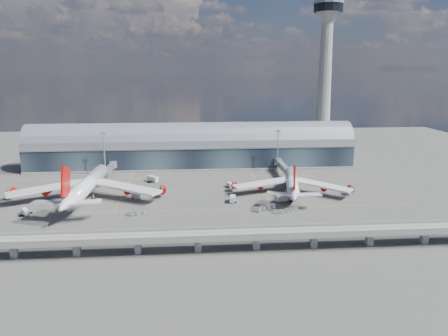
{
  "coord_description": "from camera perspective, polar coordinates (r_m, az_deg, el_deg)",
  "views": [
    {
      "loc": [
        -3.0,
        -193.25,
        60.4
      ],
      "look_at": [
        14.45,
        10.0,
        14.0
      ],
      "focal_mm": 35.0,
      "sensor_mm": 36.0,
      "label": 1
    }
  ],
  "objects": [
    {
      "name": "service_truck_4",
      "position": [
        227.99,
        0.76,
        -2.22
      ],
      "size": [
        3.28,
        4.72,
        2.5
      ],
      "rotation": [
        0.0,
        0.0,
        0.33
      ],
      "color": "beige",
      "rests_on": "ground"
    },
    {
      "name": "ground",
      "position": [
        202.49,
        -3.85,
        -4.57
      ],
      "size": [
        500.0,
        500.0,
        0.0
      ],
      "primitive_type": "plane",
      "color": "#474744",
      "rests_on": "ground"
    },
    {
      "name": "service_truck_0",
      "position": [
        203.3,
        -24.51,
        -5.27
      ],
      "size": [
        5.06,
        6.41,
        2.6
      ],
      "rotation": [
        0.0,
        0.0,
        0.56
      ],
      "color": "beige",
      "rests_on": "ground"
    },
    {
      "name": "service_truck_5",
      "position": [
        241.61,
        -9.28,
        -1.44
      ],
      "size": [
        6.47,
        6.38,
        3.18
      ],
      "rotation": [
        0.0,
        0.0,
        0.8
      ],
      "color": "beige",
      "rests_on": "ground"
    },
    {
      "name": "service_truck_1",
      "position": [
        212.33,
        -11.39,
        -3.6
      ],
      "size": [
        4.68,
        2.48,
        2.65
      ],
      "rotation": [
        0.0,
        0.0,
        1.52
      ],
      "color": "beige",
      "rests_on": "ground"
    },
    {
      "name": "cargo_train_2",
      "position": [
        192.77,
        5.43,
        -5.19
      ],
      "size": [
        10.81,
        7.28,
        1.91
      ],
      "rotation": [
        0.0,
        0.0,
        1.05
      ],
      "color": "gray",
      "rests_on": "ground"
    },
    {
      "name": "cargo_train_0",
      "position": [
        189.31,
        -11.36,
        -5.76
      ],
      "size": [
        7.96,
        4.21,
        1.76
      ],
      "rotation": [
        0.0,
        0.0,
        1.23
      ],
      "color": "gray",
      "rests_on": "ground"
    },
    {
      "name": "cargo_train_1",
      "position": [
        190.66,
        8.13,
        -5.54
      ],
      "size": [
        11.44,
        4.68,
        1.53
      ],
      "rotation": [
        0.0,
        0.0,
        1.28
      ],
      "color": "gray",
      "rests_on": "ground"
    },
    {
      "name": "service_truck_2",
      "position": [
        205.84,
        7.94,
        -3.89
      ],
      "size": [
        9.2,
        5.1,
        3.21
      ],
      "rotation": [
        0.0,
        0.0,
        1.88
      ],
      "color": "beige",
      "rests_on": "ground"
    },
    {
      "name": "guideway",
      "position": [
        148.86,
        -3.45,
        -8.94
      ],
      "size": [
        220.0,
        8.5,
        7.2
      ],
      "color": "gray",
      "rests_on": "ground"
    },
    {
      "name": "jet_bridge_left",
      "position": [
        256.29,
        -14.67,
        -0.05
      ],
      "size": [
        4.4,
        28.0,
        7.25
      ],
      "color": "gray",
      "rests_on": "ground"
    },
    {
      "name": "service_truck_3",
      "position": [
        202.9,
        1.12,
        -4.08
      ],
      "size": [
        3.29,
        6.21,
        2.85
      ],
      "rotation": [
        0.0,
        0.0,
        -0.18
      ],
      "color": "beige",
      "rests_on": "ground"
    },
    {
      "name": "terminal",
      "position": [
        275.65,
        -4.21,
        2.53
      ],
      "size": [
        200.0,
        30.0,
        28.0
      ],
      "color": "#1D2531",
      "rests_on": "ground"
    },
    {
      "name": "floodlight_mast_right",
      "position": [
        258.12,
        7.03,
        2.28
      ],
      "size": [
        3.0,
        0.7,
        25.7
      ],
      "color": "gray",
      "rests_on": "ground"
    },
    {
      "name": "taxi_lines",
      "position": [
        223.69,
        -3.96,
        -2.88
      ],
      "size": [
        200.0,
        80.12,
        0.01
      ],
      "color": "gold",
      "rests_on": "ground"
    },
    {
      "name": "airliner_right",
      "position": [
        217.99,
        8.87,
        -2.0
      ],
      "size": [
        60.29,
        63.1,
        20.15
      ],
      "rotation": [
        0.0,
        0.0,
        -0.21
      ],
      "color": "white",
      "rests_on": "ground"
    },
    {
      "name": "jet_bridge_right",
      "position": [
        256.58,
        7.61,
        0.27
      ],
      "size": [
        4.4,
        32.0,
        7.25
      ],
      "color": "gray",
      "rests_on": "ground"
    },
    {
      "name": "airliner_left",
      "position": [
        214.56,
        -17.57,
        -2.26
      ],
      "size": [
        74.55,
        78.3,
        23.88
      ],
      "rotation": [
        0.0,
        0.0,
        -0.04
      ],
      "color": "white",
      "rests_on": "ground"
    },
    {
      "name": "control_tower",
      "position": [
        290.06,
        12.99,
        10.76
      ],
      "size": [
        19.0,
        19.0,
        103.0
      ],
      "color": "gray",
      "rests_on": "ground"
    },
    {
      "name": "floodlight_mast_left",
      "position": [
        256.95,
        -15.37,
        1.87
      ],
      "size": [
        3.0,
        0.7,
        25.7
      ],
      "color": "gray",
      "rests_on": "ground"
    }
  ]
}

